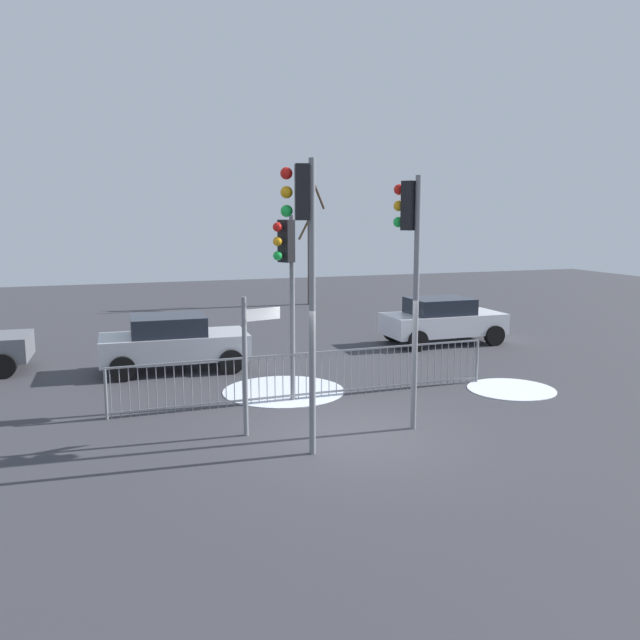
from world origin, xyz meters
The scene contains 11 objects.
ground_plane centered at (0.00, 0.00, 0.00)m, with size 60.00×60.00×0.00m, color #38383D.
traffic_light_rear_left centered at (-0.53, 2.49, 2.99)m, with size 0.52×0.41×4.08m.
traffic_light_mid_right centered at (1.16, 0.04, 3.51)m, with size 0.43×0.51×4.80m.
traffic_light_foreground_right centered at (-1.17, -0.70, 3.65)m, with size 0.56×0.36×4.99m.
direction_sign_post centered at (-1.84, 0.60, 1.48)m, with size 0.77×0.24×2.61m.
pedestrian_guard_railing centered at (0.00, 2.54, 0.55)m, with size 8.75×0.24×1.07m.
car_white_far centered at (6.00, 7.29, 0.77)m, with size 3.80×1.92×1.47m.
car_silver_mid centered at (-2.56, 6.33, 0.77)m, with size 3.85×2.02×1.47m.
bare_tree_centre centered at (4.96, 17.53, 2.85)m, with size 1.25×1.18×5.69m.
snow_patch_kerb centered at (-0.38, 3.37, 0.01)m, with size 2.85×2.85×0.01m, color silver.
snow_patch_island centered at (4.75, 1.76, 0.01)m, with size 2.06×2.06×0.01m, color white.
Camera 1 is at (-4.47, -11.10, 4.09)m, focal length 37.12 mm.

